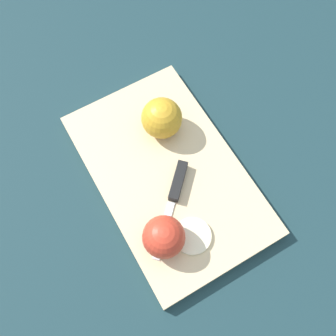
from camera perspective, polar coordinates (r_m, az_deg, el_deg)
ground_plane at (r=0.75m, az=0.00°, el=-1.26°), size 4.00×4.00×0.00m
cutting_board at (r=0.74m, az=0.00°, el=-0.94°), size 0.45×0.33×0.02m
apple_half_left at (r=0.74m, az=-0.94°, el=7.24°), size 0.08×0.08×0.08m
apple_half_right at (r=0.66m, az=-0.64°, el=-9.99°), size 0.07×0.07×0.07m
knife at (r=0.71m, az=1.05°, el=-2.97°), size 0.11×0.16×0.02m
apple_slice at (r=0.69m, az=3.55°, el=-9.81°), size 0.07×0.07×0.01m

